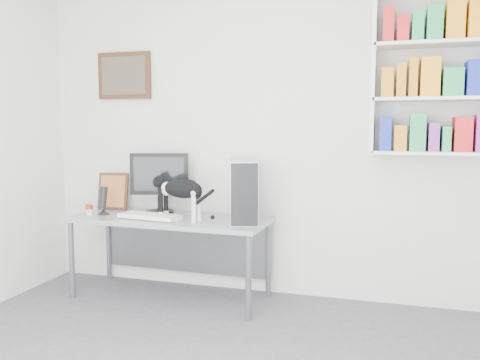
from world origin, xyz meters
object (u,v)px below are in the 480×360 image
(monitor, at_px, (160,183))
(soup_can, at_px, (89,210))
(desk, at_px, (170,257))
(leaning_print, at_px, (113,190))
(cat, at_px, (181,199))
(keyboard, at_px, (150,216))
(speaker, at_px, (103,200))
(bookshelf, at_px, (444,71))
(pc_tower, at_px, (243,191))

(monitor, xyz_separation_m, soup_can, (-0.54, -0.26, -0.22))
(desk, relative_size, leaning_print, 4.81)
(leaning_print, xyz_separation_m, cat, (0.81, -0.32, -0.00))
(keyboard, bearing_deg, speaker, -179.60)
(monitor, height_order, leaning_print, monitor)
(bookshelf, relative_size, pc_tower, 2.54)
(bookshelf, height_order, monitor, bookshelf)
(desk, relative_size, monitor, 3.09)
(desk, height_order, keyboard, keyboard)
(desk, bearing_deg, soup_can, -170.29)
(speaker, bearing_deg, desk, 30.98)
(keyboard, height_order, pc_tower, pc_tower)
(desk, xyz_separation_m, keyboard, (-0.13, -0.11, 0.36))
(leaning_print, bearing_deg, bookshelf, -6.86)
(desk, bearing_deg, monitor, 137.50)
(monitor, xyz_separation_m, cat, (0.31, -0.26, -0.10))
(keyboard, relative_size, speaker, 2.04)
(monitor, relative_size, pc_tower, 1.09)
(desk, distance_m, soup_can, 0.81)
(bookshelf, height_order, soup_can, bookshelf)
(bookshelf, relative_size, desk, 0.75)
(soup_can, bearing_deg, bookshelf, 6.60)
(speaker, bearing_deg, bookshelf, 32.32)
(desk, xyz_separation_m, cat, (0.14, -0.09, 0.52))
(bookshelf, distance_m, desk, 2.60)
(keyboard, xyz_separation_m, pc_tower, (0.76, 0.14, 0.22))
(bookshelf, relative_size, leaning_print, 3.60)
(bookshelf, bearing_deg, monitor, -178.28)
(bookshelf, xyz_separation_m, desk, (-2.11, -0.23, -1.51))
(speaker, bearing_deg, leaning_print, 129.65)
(keyboard, xyz_separation_m, speaker, (-0.47, 0.06, 0.11))
(leaning_print, relative_size, cat, 0.62)
(pc_tower, bearing_deg, leaning_print, 153.37)
(pc_tower, height_order, speaker, pc_tower)
(pc_tower, xyz_separation_m, cat, (-0.49, -0.13, -0.07))
(desk, xyz_separation_m, leaning_print, (-0.66, 0.23, 0.52))
(bookshelf, height_order, pc_tower, bookshelf)
(cat, bearing_deg, speaker, -167.41)
(desk, bearing_deg, cat, -31.35)
(desk, relative_size, keyboard, 3.21)
(speaker, bearing_deg, monitor, 52.30)
(cat, bearing_deg, monitor, 156.52)
(keyboard, distance_m, cat, 0.31)
(soup_can, height_order, cat, cat)
(pc_tower, bearing_deg, keyboard, 172.36)
(speaker, height_order, soup_can, speaker)
(keyboard, height_order, soup_can, soup_can)
(keyboard, distance_m, speaker, 0.49)
(pc_tower, distance_m, leaning_print, 1.31)
(monitor, bearing_deg, keyboard, -98.75)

